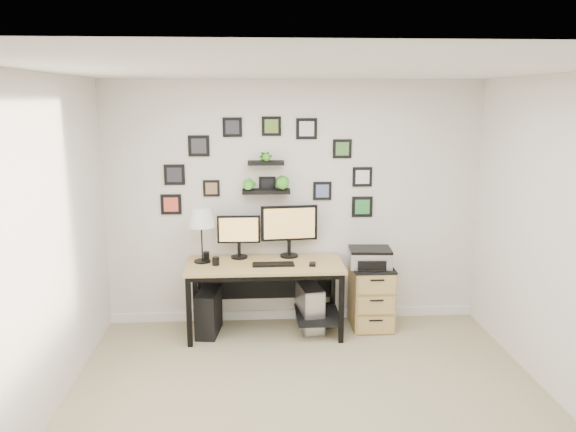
{
  "coord_description": "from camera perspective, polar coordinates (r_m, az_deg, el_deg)",
  "views": [
    {
      "loc": [
        -0.43,
        -3.88,
        2.41
      ],
      "look_at": [
        -0.07,
        1.83,
        1.2
      ],
      "focal_mm": 35.0,
      "sensor_mm": 36.0,
      "label": 1
    }
  ],
  "objects": [
    {
      "name": "table_lamp",
      "position": [
        5.75,
        -8.82,
        -0.29
      ],
      "size": [
        0.28,
        0.28,
        0.57
      ],
      "color": "black",
      "rests_on": "desk"
    },
    {
      "name": "mouse",
      "position": [
        5.68,
        2.51,
        -4.91
      ],
      "size": [
        0.08,
        0.1,
        0.03
      ],
      "primitive_type": "cube",
      "rotation": [
        0.0,
        0.0,
        -0.14
      ],
      "color": "black",
      "rests_on": "desk"
    },
    {
      "name": "mug",
      "position": [
        5.73,
        -7.35,
        -4.58
      ],
      "size": [
        0.07,
        0.07,
        0.08
      ],
      "primitive_type": "cylinder",
      "color": "black",
      "rests_on": "desk"
    },
    {
      "name": "printer",
      "position": [
        5.95,
        8.33,
        -4.19
      ],
      "size": [
        0.45,
        0.38,
        0.19
      ],
      "color": "silver",
      "rests_on": "file_cabinet"
    },
    {
      "name": "pc_tower_grey",
      "position": [
        6.02,
        2.24,
        -9.22
      ],
      "size": [
        0.27,
        0.5,
        0.47
      ],
      "color": "gray",
      "rests_on": "ground"
    },
    {
      "name": "room",
      "position": [
        6.34,
        0.6,
        -9.92
      ],
      "size": [
        4.0,
        4.0,
        4.0
      ],
      "color": "tan",
      "rests_on": "ground"
    },
    {
      "name": "monitor_right",
      "position": [
        5.9,
        0.12,
        -1.09
      ],
      "size": [
        0.6,
        0.21,
        0.55
      ],
      "color": "black",
      "rests_on": "desk"
    },
    {
      "name": "keyboard",
      "position": [
        5.69,
        -1.5,
        -4.93
      ],
      "size": [
        0.42,
        0.14,
        0.02
      ],
      "primitive_type": "cube",
      "rotation": [
        0.0,
        0.0,
        0.01
      ],
      "color": "black",
      "rests_on": "desk"
    },
    {
      "name": "pc_tower_black",
      "position": [
        5.96,
        -8.07,
        -9.63
      ],
      "size": [
        0.26,
        0.48,
        0.46
      ],
      "primitive_type": "cube",
      "rotation": [
        0.0,
        0.0,
        -0.12
      ],
      "color": "black",
      "rests_on": "ground"
    },
    {
      "name": "file_cabinet",
      "position": [
        6.1,
        8.44,
        -8.07
      ],
      "size": [
        0.43,
        0.53,
        0.67
      ],
      "color": "tan",
      "rests_on": "ground"
    },
    {
      "name": "desk",
      "position": [
        5.83,
        -2.01,
        -5.89
      ],
      "size": [
        1.6,
        0.7,
        0.75
      ],
      "color": "tan",
      "rests_on": "ground"
    },
    {
      "name": "monitor_left",
      "position": [
        5.89,
        -5.02,
        -1.77
      ],
      "size": [
        0.45,
        0.18,
        0.46
      ],
      "color": "black",
      "rests_on": "desk"
    },
    {
      "name": "pen_cup",
      "position": [
        5.94,
        -8.29,
        -4.0
      ],
      "size": [
        0.06,
        0.06,
        0.08
      ],
      "primitive_type": "cylinder",
      "color": "black",
      "rests_on": "desk"
    },
    {
      "name": "wall_decor",
      "position": [
        5.86,
        -2.05,
        4.57
      ],
      "size": [
        2.26,
        0.18,
        1.07
      ],
      "color": "black",
      "rests_on": "ground"
    }
  ]
}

